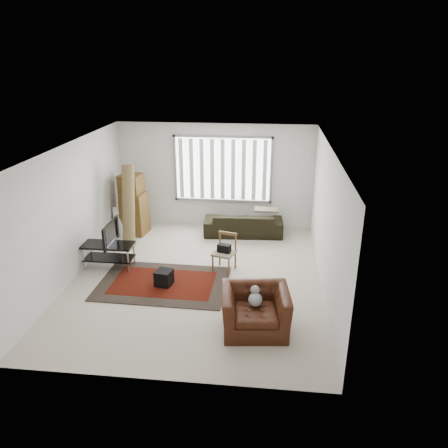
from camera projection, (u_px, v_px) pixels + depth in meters
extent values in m
plane|color=beige|center=(197.00, 278.00, 8.94)|extent=(6.00, 6.00, 0.00)
cube|color=white|center=(194.00, 148.00, 7.95)|extent=(5.00, 6.00, 0.02)
cube|color=silver|center=(215.00, 176.00, 11.22)|extent=(5.00, 0.02, 2.70)
cube|color=silver|center=(156.00, 297.00, 5.67)|extent=(5.00, 0.02, 2.70)
cube|color=silver|center=(72.00, 212.00, 8.71)|extent=(0.02, 6.00, 2.70)
cube|color=silver|center=(327.00, 222.00, 8.19)|extent=(0.02, 6.00, 2.70)
cube|color=white|center=(223.00, 169.00, 11.11)|extent=(2.40, 0.01, 1.60)
cube|color=gray|center=(223.00, 169.00, 11.09)|extent=(2.52, 0.06, 1.72)
cube|color=white|center=(223.00, 170.00, 11.06)|extent=(2.40, 0.02, 1.55)
cube|color=black|center=(163.00, 283.00, 8.74)|extent=(2.58, 1.75, 0.02)
cube|color=#460F06|center=(163.00, 283.00, 8.73)|extent=(2.04, 1.21, 0.00)
cube|color=black|center=(108.00, 245.00, 9.24)|extent=(1.08, 0.48, 0.04)
cube|color=black|center=(109.00, 258.00, 9.35)|extent=(1.03, 0.45, 0.03)
cylinder|color=#B2B2B7|center=(84.00, 259.00, 9.19)|extent=(0.03, 0.03, 0.54)
cylinder|color=#B2B2B7|center=(128.00, 261.00, 9.09)|extent=(0.03, 0.03, 0.54)
cylinder|color=#B2B2B7|center=(91.00, 251.00, 9.57)|extent=(0.03, 0.03, 0.54)
cylinder|color=#B2B2B7|center=(134.00, 253.00, 9.47)|extent=(0.03, 0.03, 0.54)
imported|color=black|center=(107.00, 233.00, 9.14)|extent=(0.11, 0.87, 0.50)
cube|color=black|center=(164.00, 278.00, 8.61)|extent=(0.36, 0.36, 0.31)
cube|color=brown|center=(135.00, 222.00, 11.12)|extent=(0.70, 0.65, 0.57)
cube|color=brown|center=(133.00, 203.00, 10.89)|extent=(0.64, 0.59, 0.51)
cube|color=brown|center=(131.00, 183.00, 10.76)|extent=(0.58, 0.58, 0.45)
cube|color=silver|center=(126.00, 221.00, 10.93)|extent=(0.62, 0.33, 0.75)
cylinder|color=brown|center=(129.00, 206.00, 10.25)|extent=(0.38, 0.87, 1.92)
imported|color=black|center=(243.00, 220.00, 10.99)|extent=(2.01, 0.97, 0.76)
cube|color=#837156|center=(224.00, 253.00, 9.14)|extent=(0.54, 0.54, 0.05)
cylinder|color=brown|center=(213.00, 264.00, 9.13)|extent=(0.04, 0.04, 0.40)
cylinder|color=brown|center=(229.00, 267.00, 8.99)|extent=(0.04, 0.04, 0.40)
cylinder|color=brown|center=(220.00, 257.00, 9.44)|extent=(0.04, 0.04, 0.40)
cylinder|color=brown|center=(235.00, 260.00, 9.31)|extent=(0.04, 0.04, 0.40)
cube|color=brown|center=(228.00, 233.00, 9.17)|extent=(0.40, 0.16, 0.06)
cube|color=brown|center=(220.00, 240.00, 9.30)|extent=(0.05, 0.05, 0.40)
cube|color=brown|center=(236.00, 242.00, 9.17)|extent=(0.05, 0.05, 0.40)
cube|color=black|center=(224.00, 248.00, 9.10)|extent=(0.30, 0.22, 0.17)
imported|color=#3D190C|center=(255.00, 308.00, 7.17)|extent=(1.20, 1.08, 0.82)
ellipsoid|color=#59595B|center=(255.00, 301.00, 7.13)|extent=(0.26, 0.32, 0.20)
sphere|color=#59595B|center=(255.00, 290.00, 7.22)|extent=(0.15, 0.15, 0.15)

